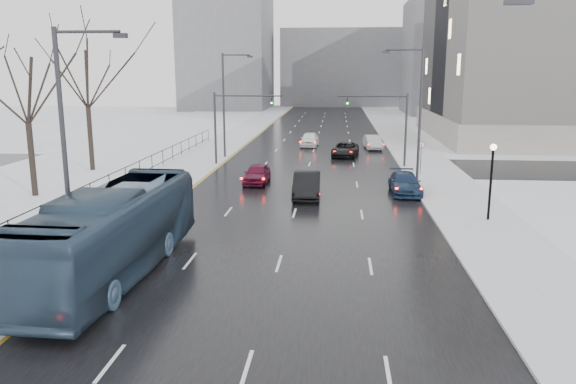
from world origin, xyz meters
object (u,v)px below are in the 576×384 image
(lamppost_r_mid, at_px, (492,171))
(sedan_right_far, at_px, (405,183))
(no_uturn_sign, at_px, (421,148))
(sedan_right_cross, at_px, (345,149))
(bus, at_px, (113,232))
(streetlight_l_near, at_px, (69,141))
(sedan_right_distant, at_px, (373,142))
(tree_park_d, at_px, (36,197))
(streetlight_r_mid, at_px, (417,110))
(sedan_center_far, at_px, (310,139))
(tree_park_e, at_px, (93,171))
(sedan_center_near, at_px, (257,174))
(sedan_right_near, at_px, (307,185))
(mast_signal_left, at_px, (227,120))
(streetlight_l_far, at_px, (226,100))
(mast_signal_right, at_px, (394,121))

(lamppost_r_mid, xyz_separation_m, sedan_right_far, (-3.80, 7.17, -2.19))
(no_uturn_sign, height_order, sedan_right_cross, no_uturn_sign)
(lamppost_r_mid, height_order, bus, lamppost_r_mid)
(streetlight_l_near, height_order, sedan_right_distant, streetlight_l_near)
(tree_park_d, distance_m, lamppost_r_mid, 29.23)
(bus, distance_m, sedan_right_distant, 41.79)
(streetlight_r_mid, distance_m, sedan_center_far, 23.53)
(streetlight_r_mid, distance_m, bus, 25.11)
(tree_park_e, bearing_deg, tree_park_d, -87.71)
(sedan_right_far, bearing_deg, tree_park_d, -173.55)
(streetlight_l_near, bearing_deg, tree_park_e, 112.69)
(streetlight_l_near, distance_m, sedan_center_near, 20.91)
(sedan_right_near, bearing_deg, sedan_right_far, 14.15)
(lamppost_r_mid, distance_m, sedan_center_near, 17.63)
(tree_park_e, height_order, streetlight_l_near, streetlight_l_near)
(mast_signal_left, height_order, sedan_right_far, mast_signal_left)
(no_uturn_sign, distance_m, sedan_right_far, 7.28)
(mast_signal_left, xyz_separation_m, sedan_right_cross, (10.61, 6.01, -3.36))
(streetlight_l_far, xyz_separation_m, no_uturn_sign, (17.37, -8.00, -3.32))
(tree_park_e, bearing_deg, bus, -64.21)
(tree_park_d, bearing_deg, sedan_center_near, 22.06)
(streetlight_r_mid, relative_size, bus, 0.77)
(mast_signal_right, height_order, sedan_center_far, mast_signal_right)
(streetlight_l_near, relative_size, mast_signal_right, 1.54)
(mast_signal_right, distance_m, no_uturn_sign, 4.77)
(streetlight_l_near, bearing_deg, sedan_right_distant, 69.97)
(lamppost_r_mid, distance_m, sedan_right_cross, 25.31)
(streetlight_l_near, relative_size, bus, 0.77)
(sedan_right_far, relative_size, sedan_center_far, 1.05)
(sedan_right_far, height_order, sedan_center_far, sedan_center_far)
(sedan_center_near, bearing_deg, streetlight_r_mid, 2.05)
(lamppost_r_mid, xyz_separation_m, mast_signal_right, (-3.67, 18.00, 1.16))
(tree_park_d, xyz_separation_m, sedan_right_near, (18.30, 1.32, 0.88))
(streetlight_l_near, height_order, sedan_right_near, streetlight_l_near)
(bus, xyz_separation_m, sedan_center_far, (6.04, 41.22, -1.02))
(no_uturn_sign, bearing_deg, lamppost_r_mid, -82.67)
(no_uturn_sign, height_order, sedan_right_distant, no_uturn_sign)
(mast_signal_right, xyz_separation_m, bus, (-13.97, -27.92, -2.25))
(streetlight_r_mid, xyz_separation_m, sedan_right_near, (-7.67, -4.68, -4.74))
(lamppost_r_mid, relative_size, sedan_right_far, 0.87)
(mast_signal_right, relative_size, sedan_right_distant, 1.44)
(bus, height_order, sedan_center_far, bus)
(streetlight_l_near, relative_size, lamppost_r_mid, 2.34)
(streetlight_r_mid, bearing_deg, tree_park_e, 171.37)
(streetlight_r_mid, relative_size, mast_signal_right, 1.54)
(lamppost_r_mid, relative_size, mast_signal_right, 0.66)
(streetlight_l_near, height_order, mast_signal_left, streetlight_l_near)
(tree_park_d, relative_size, streetlight_r_mid, 1.25)
(streetlight_l_near, relative_size, sedan_right_distant, 2.22)
(sedan_right_cross, distance_m, sedan_center_far, 8.27)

